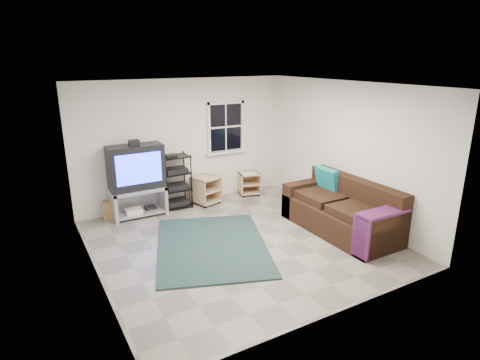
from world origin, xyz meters
TOP-DOWN VIEW (x-y plane):
  - room at (0.95, 2.27)m, footprint 4.60×4.62m
  - tv_unit at (-1.13, 2.02)m, footprint 1.04×0.52m
  - av_rack at (-0.32, 2.07)m, footprint 0.57×0.41m
  - side_table_left at (0.30, 2.02)m, footprint 0.61×0.61m
  - side_table_right at (1.42, 2.08)m, footprint 0.56×0.56m
  - sofa at (1.83, -0.49)m, footprint 0.98×2.21m
  - shag_rug at (-0.48, 0.08)m, footprint 2.47×2.86m
  - paper_bag at (-1.66, 2.10)m, footprint 0.29×0.22m

SIDE VIEW (x-z plane):
  - shag_rug at x=-0.48m, z-range 0.00..0.03m
  - paper_bag at x=-1.66m, z-range 0.00..0.37m
  - side_table_right at x=1.42m, z-range 0.03..0.55m
  - side_table_left at x=0.30m, z-range 0.02..0.60m
  - sofa at x=1.83m, z-range -0.15..0.86m
  - av_rack at x=-0.32m, z-range -0.08..1.06m
  - tv_unit at x=-1.13m, z-range 0.07..1.60m
  - room at x=0.95m, z-range -0.82..3.78m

